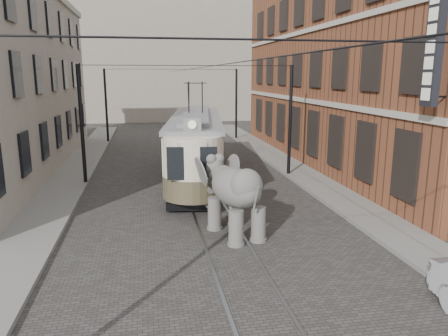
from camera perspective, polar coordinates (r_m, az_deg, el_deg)
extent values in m
plane|color=#413E3C|center=(17.02, -1.57, -6.42)|extent=(120.00, 120.00, 0.00)
cube|color=slate|center=(18.82, 16.86, -4.87)|extent=(2.00, 60.00, 0.15)
cube|color=slate|center=(17.30, -23.53, -6.90)|extent=(2.00, 60.00, 0.15)
cube|color=brown|center=(28.33, 18.43, 12.79)|extent=(8.00, 26.00, 12.00)
cube|color=gray|center=(56.01, -8.10, 13.77)|extent=(28.00, 10.00, 14.00)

